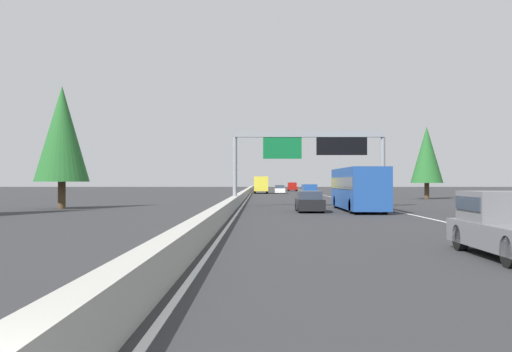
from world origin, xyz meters
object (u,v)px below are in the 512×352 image
object	(u,v)px
sedan_near_center	(260,188)
conifer_right_mid	(427,155)
sedan_far_center	(280,190)
minivan_near_right	(309,189)
sedan_mid_center	(310,202)
conifer_left_near	(62,134)
sign_gantry_overhead	(311,147)
bus_far_left	(358,187)
pickup_far_right	(292,187)
box_truck_mid_left	(261,184)
pickup_distant_a	(508,225)

from	to	relation	value
sedan_near_center	conifer_right_mid	size ratio (longest dim) A/B	0.50
sedan_far_center	minivan_near_right	xyz separation A→B (m)	(-15.14, -3.89, 0.27)
sedan_far_center	sedan_near_center	bearing A→B (deg)	7.67
sedan_mid_center	conifer_left_near	distance (m)	20.23
sign_gantry_overhead	sedan_mid_center	distance (m)	8.86
sign_gantry_overhead	bus_far_left	size ratio (longest dim) A/B	1.10
bus_far_left	minivan_near_right	size ratio (longest dim) A/B	2.30
pickup_far_right	box_truck_mid_left	bearing A→B (deg)	164.93
sedan_far_center	minivan_near_right	world-z (taller)	minivan_near_right
pickup_distant_a	box_truck_mid_left	world-z (taller)	box_truck_mid_left
sedan_near_center	sedan_far_center	world-z (taller)	same
sedan_near_center	conifer_left_near	size ratio (longest dim) A/B	0.46
sedan_near_center	minivan_near_right	bearing A→B (deg)	-169.75
sedan_near_center	sedan_far_center	xyz separation A→B (m)	(-25.02, -3.37, 0.00)
sedan_mid_center	bus_far_left	distance (m)	4.19
box_truck_mid_left	sedan_far_center	xyz separation A→B (m)	(-0.70, -3.23, -0.93)
sedan_far_center	sign_gantry_overhead	bearing A→B (deg)	-179.11
pickup_distant_a	sedan_far_center	world-z (taller)	pickup_distant_a
sedan_far_center	minivan_near_right	size ratio (longest dim) A/B	0.88
bus_far_left	pickup_far_right	xyz separation A→B (m)	(86.05, 0.10, -0.80)
box_truck_mid_left	conifer_right_mid	distance (m)	37.66
conifer_right_mid	sedan_near_center	bearing A→B (deg)	19.91
sedan_far_center	pickup_far_right	size ratio (longest dim) A/B	0.79
pickup_distant_a	minivan_near_right	world-z (taller)	pickup_distant_a
bus_far_left	pickup_far_right	world-z (taller)	bus_far_left
sedan_mid_center	minivan_near_right	world-z (taller)	minivan_near_right
sign_gantry_overhead	pickup_far_right	distance (m)	80.23
box_truck_mid_left	pickup_far_right	distance (m)	26.48
pickup_far_right	bus_far_left	bearing A→B (deg)	-179.93
sedan_near_center	pickup_far_right	xyz separation A→B (m)	(1.24, -7.02, 0.23)
pickup_distant_a	conifer_left_near	world-z (taller)	conifer_left_near
pickup_distant_a	sedan_near_center	size ratio (longest dim) A/B	1.27
sign_gantry_overhead	conifer_left_near	xyz separation A→B (m)	(-3.03, 19.77, 0.82)
sedan_far_center	conifer_right_mid	distance (m)	35.54
sedan_mid_center	conifer_right_mid	xyz separation A→B (m)	(30.58, -16.83, 4.67)
pickup_distant_a	minivan_near_right	bearing A→B (deg)	-0.18
sedan_mid_center	pickup_far_right	world-z (taller)	pickup_far_right
sedan_near_center	conifer_left_near	world-z (taller)	conifer_left_near
minivan_near_right	sedan_near_center	bearing A→B (deg)	10.25
pickup_far_right	sedan_near_center	bearing A→B (deg)	100.03
sedan_mid_center	sedan_far_center	world-z (taller)	same
sedan_far_center	pickup_distant_a	bearing A→B (deg)	-177.55
sedan_mid_center	conifer_right_mid	distance (m)	35.22
sedan_far_center	minivan_near_right	bearing A→B (deg)	-165.58
sign_gantry_overhead	sedan_far_center	distance (m)	54.00
pickup_distant_a	sedan_near_center	bearing A→B (deg)	3.63
minivan_near_right	conifer_right_mid	size ratio (longest dim) A/B	0.57
sedan_far_center	box_truck_mid_left	bearing A→B (deg)	77.85
pickup_distant_a	box_truck_mid_left	xyz separation A→B (m)	(86.72, 6.91, 0.70)
pickup_distant_a	sedan_near_center	world-z (taller)	pickup_distant_a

